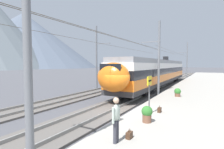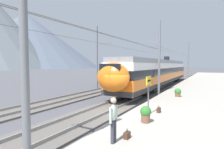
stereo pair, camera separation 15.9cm
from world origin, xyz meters
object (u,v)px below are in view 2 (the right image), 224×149
catenary_mast_east (188,60)px  catenary_mast_far_side (98,56)px  handbag_near_sign (159,110)px  handbag_beside_passenger (127,135)px  passenger_walking (113,118)px  platform_sign (148,87)px  potted_plant_platform_edge (146,113)px  train_far_track (145,70)px  catenary_mast_mid (158,57)px  catenary_mast_west (21,35)px  potted_plant_by_shelter (178,92)px  train_near_platform (159,72)px

catenary_mast_east → catenary_mast_far_side: bearing=161.0°
catenary_mast_east → handbag_near_sign: 34.14m
handbag_beside_passenger → passenger_walking: bearing=154.7°
catenary_mast_east → platform_sign: catenary_mast_east is taller
catenary_mast_east → potted_plant_platform_edge: size_ratio=51.33×
platform_sign → potted_plant_platform_edge: size_ratio=2.67×
platform_sign → potted_plant_platform_edge: (-1.45, -0.34, -1.16)m
handbag_near_sign → train_far_track: bearing=20.9°
catenary_mast_mid → catenary_mast_west: bearing=-180.0°
potted_plant_by_shelter → handbag_near_sign: bearing=178.8°
passenger_walking → potted_plant_platform_edge: 2.84m
train_near_platform → platform_sign: bearing=-167.7°
catenary_mast_west → platform_sign: (6.61, -1.69, -2.13)m
passenger_walking → potted_plant_by_shelter: (10.94, -0.51, -0.53)m
train_near_platform → potted_plant_by_shelter: train_near_platform is taller
catenary_mast_mid → platform_sign: size_ratio=19.23×
catenary_mast_west → potted_plant_by_shelter: catenary_mast_west is taller
catenary_mast_far_side → passenger_walking: size_ratio=25.13×
catenary_mast_far_side → potted_plant_by_shelter: (-3.14, -10.76, -3.57)m
handbag_near_sign → handbag_beside_passenger: bearing=178.6°
handbag_near_sign → platform_sign: bearing=147.4°
train_near_platform → passenger_walking: (-19.43, -3.38, -0.93)m
catenary_mast_west → catenary_mast_far_side: size_ratio=1.00×
train_far_track → potted_plant_platform_edge: train_far_track is taller
train_near_platform → catenary_mast_far_side: (-5.34, 6.88, 2.11)m
handbag_beside_passenger → potted_plant_by_shelter: size_ratio=0.51×
passenger_walking → handbag_beside_passenger: 1.04m
potted_plant_by_shelter → catenary_mast_mid: bearing=54.3°
passenger_walking → handbag_beside_passenger: passenger_walking is taller
train_far_track → catenary_mast_far_side: (-13.82, 1.86, 2.11)m
platform_sign → handbag_beside_passenger: size_ratio=5.71×
passenger_walking → catenary_mast_west: bearing=143.7°
handbag_near_sign → catenary_mast_mid: bearing=15.6°
handbag_near_sign → passenger_walking: bearing=175.5°
catenary_mast_east → potted_plant_platform_edge: (-35.99, -2.02, -3.54)m
train_far_track → potted_plant_platform_edge: 26.62m
train_near_platform → passenger_walking: train_near_platform is taller
catenary_mast_west → potted_plant_platform_edge: (5.15, -2.03, -3.28)m
catenary_mast_far_side → potted_plant_platform_edge: bearing=-137.0°
catenary_mast_mid → catenary_mast_east: size_ratio=1.00×
handbag_beside_passenger → potted_plant_by_shelter: (10.36, -0.23, 0.28)m
catenary_mast_far_side → handbag_beside_passenger: 17.55m
train_far_track → handbag_beside_passenger: train_far_track is taller
handbag_near_sign → train_near_platform: bearing=14.5°
catenary_mast_far_side → platform_sign: size_ratio=19.23×
catenary_mast_east → potted_plant_by_shelter: (-27.83, -2.25, -3.59)m
potted_plant_platform_edge → catenary_mast_mid: bearing=11.7°
train_far_track → catenary_mast_west: (-30.28, -6.65, 1.88)m
train_far_track → passenger_walking: size_ratio=15.98×
train_far_track → handbag_near_sign: size_ratio=64.04×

